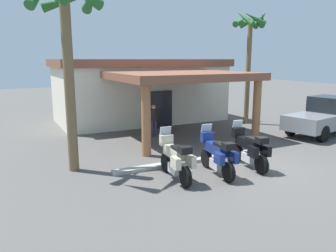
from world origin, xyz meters
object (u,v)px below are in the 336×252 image
motorcycle_black (249,149)px  pickup_truck_gray (326,116)px  motel_building (142,89)px  motorcycle_blue (217,155)px  pedestrian (154,118)px  palm_tree_roadside (66,33)px  motorcycle_cream (176,159)px  palm_tree_near_portico (250,36)px

motorcycle_black → pickup_truck_gray: size_ratio=0.40×
motel_building → motorcycle_blue: (-1.55, -10.45, -1.32)m
pedestrian → motorcycle_black: bearing=-158.5°
pedestrian → motel_building: bearing=-3.8°
motorcycle_blue → palm_tree_roadside: 6.43m
motel_building → pickup_truck_gray: size_ratio=1.98×
motorcycle_cream → palm_tree_roadside: palm_tree_roadside is taller
pedestrian → pickup_truck_gray: pickup_truck_gray is taller
motorcycle_blue → palm_tree_near_portico: palm_tree_near_portico is taller
pickup_truck_gray → pedestrian: bearing=146.4°
motorcycle_cream → motorcycle_blue: (1.49, -0.23, 0.00)m
motorcycle_cream → palm_tree_roadside: size_ratio=0.33×
motorcycle_black → pedestrian: size_ratio=1.36×
motorcycle_cream → motorcycle_blue: size_ratio=1.00×
palm_tree_roadside → pedestrian: bearing=36.8°
motorcycle_blue → pickup_truck_gray: pickup_truck_gray is taller
pickup_truck_gray → palm_tree_roadside: bearing=169.1°
pickup_truck_gray → palm_tree_roadside: 13.59m
motorcycle_black → pickup_truck_gray: (7.28, 2.55, 0.24)m
motorcycle_blue → pickup_truck_gray: bearing=-66.7°
motorcycle_black → pedestrian: pedestrian is taller
motel_building → pedestrian: 4.58m
pickup_truck_gray → motorcycle_cream: bearing=-177.7°
motorcycle_black → palm_tree_roadside: palm_tree_roadside is taller
motorcycle_cream → motorcycle_black: bearing=-88.4°
motel_building → pickup_truck_gray: motel_building is taller
pickup_truck_gray → palm_tree_roadside: (-13.05, -0.03, 3.77)m
motel_building → palm_tree_near_portico: palm_tree_near_portico is taller
motorcycle_cream → pickup_truck_gray: (10.26, 2.43, 0.24)m
motorcycle_blue → pedestrian: bearing=2.6°
motel_building → motorcycle_black: 10.42m
motel_building → pickup_truck_gray: 10.67m
motel_building → motorcycle_blue: bearing=-98.8°
motel_building → pickup_truck_gray: bearing=-47.5°
pedestrian → palm_tree_near_portico: bearing=-72.8°
motel_building → palm_tree_roadside: bearing=-127.1°
motorcycle_black → pickup_truck_gray: pickup_truck_gray is taller
palm_tree_roadside → palm_tree_near_portico: size_ratio=0.99×
motorcycle_cream → motorcycle_blue: 1.51m
motorcycle_cream → pedestrian: pedestrian is taller
motorcycle_cream → pedestrian: (1.89, 5.92, 0.24)m
motorcycle_blue → pickup_truck_gray: 9.17m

